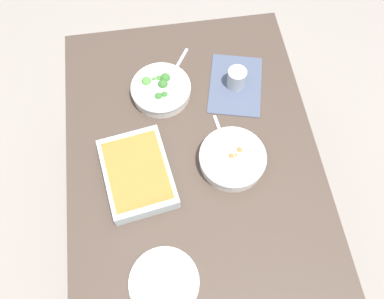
# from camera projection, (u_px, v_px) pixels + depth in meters

# --- Properties ---
(ground_plane) EXTENTS (6.00, 6.00, 0.00)m
(ground_plane) POSITION_uv_depth(u_px,v_px,m) (192.00, 210.00, 2.09)
(ground_plane) COLOR #9E9389
(dining_table) EXTENTS (1.20, 0.90, 0.74)m
(dining_table) POSITION_uv_depth(u_px,v_px,m) (192.00, 160.00, 1.50)
(dining_table) COLOR #4C3D33
(dining_table) RESTS_ON ground_plane
(placemat) EXTENTS (0.32, 0.26, 0.00)m
(placemat) POSITION_uv_depth(u_px,v_px,m) (235.00, 85.00, 1.54)
(placemat) COLOR #4C5670
(placemat) RESTS_ON dining_table
(stew_bowl) EXTENTS (0.23, 0.23, 0.06)m
(stew_bowl) POSITION_uv_depth(u_px,v_px,m) (232.00, 159.00, 1.37)
(stew_bowl) COLOR silver
(stew_bowl) RESTS_ON dining_table
(broccoli_bowl) EXTENTS (0.23, 0.23, 0.07)m
(broccoli_bowl) POSITION_uv_depth(u_px,v_px,m) (161.00, 89.00, 1.50)
(broccoli_bowl) COLOR silver
(broccoli_bowl) RESTS_ON dining_table
(baking_dish) EXTENTS (0.33, 0.26, 0.06)m
(baking_dish) POSITION_uv_depth(u_px,v_px,m) (137.00, 173.00, 1.34)
(baking_dish) COLOR silver
(baking_dish) RESTS_ON dining_table
(drink_cup) EXTENTS (0.07, 0.07, 0.08)m
(drink_cup) POSITION_uv_depth(u_px,v_px,m) (236.00, 79.00, 1.51)
(drink_cup) COLOR #B2BCC6
(drink_cup) RESTS_ON dining_table
(side_plate) EXTENTS (0.22, 0.22, 0.01)m
(side_plate) POSITION_uv_depth(u_px,v_px,m) (164.00, 282.00, 1.22)
(side_plate) COLOR silver
(side_plate) RESTS_ON dining_table
(spoon_by_stew) EXTENTS (0.18, 0.04, 0.01)m
(spoon_by_stew) POSITION_uv_depth(u_px,v_px,m) (224.00, 141.00, 1.43)
(spoon_by_stew) COLOR silver
(spoon_by_stew) RESTS_ON dining_table
(spoon_by_broccoli) EXTENTS (0.16, 0.11, 0.01)m
(spoon_by_broccoli) POSITION_uv_depth(u_px,v_px,m) (175.00, 69.00, 1.57)
(spoon_by_broccoli) COLOR silver
(spoon_by_broccoli) RESTS_ON dining_table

